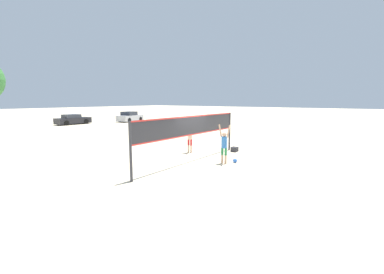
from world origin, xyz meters
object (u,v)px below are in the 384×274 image
object	(u,v)px
player_spiker	(224,143)
parked_car_near	(130,117)
volleyball_net	(192,129)
volleyball	(235,161)
parked_car_far	(73,120)
gear_bag	(235,149)
player_blocker	(190,135)

from	to	relation	value
player_spiker	parked_car_near	world-z (taller)	player_spiker
volleyball_net	volleyball	world-z (taller)	volleyball_net
parked_car_far	gear_bag	bearing A→B (deg)	-98.42
volleyball_net	player_blocker	xyz separation A→B (m)	(1.88, 1.57, -0.67)
player_spiker	gear_bag	xyz separation A→B (m)	(3.09, 0.99, -0.90)
volleyball_net	parked_car_near	bearing A→B (deg)	56.80
volleyball	parked_car_far	distance (m)	27.74
gear_bag	parked_car_far	xyz separation A→B (m)	(3.51, 25.69, 0.46)
parked_car_near	player_spiker	bearing A→B (deg)	-130.97
parked_car_near	parked_car_far	distance (m)	7.90
player_spiker	volleyball	distance (m)	1.13
player_spiker	parked_car_far	bearing A→B (deg)	-13.89
volleyball	gear_bag	distance (m)	2.92
parked_car_near	volleyball	bearing A→B (deg)	-129.69
player_spiker	player_blocker	size ratio (longest dim) A/B	0.97
gear_bag	volleyball	bearing A→B (deg)	-152.21
parked_car_near	player_blocker	bearing A→B (deg)	-132.24
player_spiker	volleyball	xyz separation A→B (m)	(0.50, -0.37, -0.94)
player_spiker	gear_bag	world-z (taller)	player_spiker
parked_car_near	volleyball_net	bearing A→B (deg)	-133.91
parked_car_far	volleyball_net	bearing A→B (deg)	-106.87
volleyball_net	player_spiker	world-z (taller)	volleyball_net
player_blocker	parked_car_far	bearing A→B (deg)	167.00
volleyball	parked_car_far	bearing A→B (deg)	77.31
volleyball	gear_bag	xyz separation A→B (m)	(2.58, 1.36, 0.04)
player_blocker	volleyball	bearing A→B (deg)	-10.58
player_blocker	parked_car_far	distance (m)	24.26
player_spiker	gear_bag	bearing A→B (deg)	-72.29
player_blocker	gear_bag	size ratio (longest dim) A/B	5.20
volleyball_net	volleyball	distance (m)	2.78
player_blocker	volleyball	size ratio (longest dim) A/B	9.45
volleyball	volleyball_net	bearing A→B (deg)	123.84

